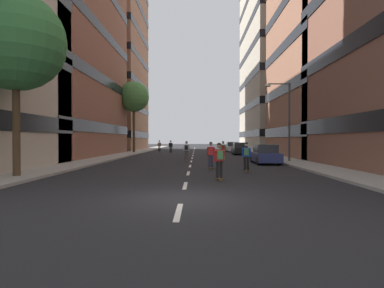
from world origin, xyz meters
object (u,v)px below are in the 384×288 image
(street_tree_near, at_px, (134,97))
(skater_3, at_px, (223,150))
(skater_6, at_px, (211,154))
(skater_0, at_px, (159,145))
(skater_1, at_px, (186,149))
(street_tree_mid, at_px, (16,42))
(parked_car_far, at_px, (265,155))
(skater_2, at_px, (171,146))
(skater_5, at_px, (219,159))
(parked_car_mid, at_px, (232,147))
(parked_car_near, at_px, (240,149))
(skater_4, at_px, (246,155))
(streetlamp_right, at_px, (285,113))

(street_tree_near, distance_m, skater_3, 21.56)
(street_tree_near, distance_m, skater_6, 27.64)
(skater_0, xyz_separation_m, skater_1, (4.84, -20.81, 0.00))
(street_tree_near, height_order, street_tree_mid, street_tree_near)
(parked_car_far, height_order, skater_2, skater_2)
(skater_2, relative_size, skater_5, 1.00)
(parked_car_mid, relative_size, street_tree_mid, 0.49)
(parked_car_near, xyz_separation_m, skater_4, (-2.50, -22.01, 0.32))
(street_tree_near, bearing_deg, streetlamp_right, -49.44)
(skater_1, distance_m, skater_2, 15.67)
(parked_car_far, bearing_deg, skater_2, 115.50)
(skater_3, bearing_deg, skater_4, -86.50)
(parked_car_mid, height_order, skater_0, skater_0)
(street_tree_near, relative_size, skater_4, 5.61)
(street_tree_mid, height_order, skater_3, street_tree_mid)
(street_tree_near, distance_m, skater_0, 8.65)
(street_tree_near, bearing_deg, skater_0, 53.04)
(parked_car_far, height_order, skater_4, skater_4)
(streetlamp_right, xyz_separation_m, skater_4, (-4.37, -7.87, -3.12))
(parked_car_near, bearing_deg, skater_4, -96.47)
(street_tree_near, height_order, skater_2, street_tree_near)
(street_tree_near, xyz_separation_m, skater_4, (11.87, -26.85, -6.90))
(skater_6, bearing_deg, skater_0, 103.00)
(parked_car_mid, xyz_separation_m, parked_car_far, (0.00, -24.34, 0.00))
(street_tree_near, relative_size, skater_3, 5.61)
(parked_car_near, bearing_deg, street_tree_mid, -119.42)
(skater_0, distance_m, skater_1, 21.37)
(parked_car_far, bearing_deg, street_tree_mid, -144.85)
(parked_car_far, xyz_separation_m, skater_5, (-4.38, -10.60, 0.32))
(parked_car_near, height_order, skater_4, skater_4)
(street_tree_near, relative_size, streetlamp_right, 1.53)
(parked_car_near, xyz_separation_m, parked_car_mid, (0.00, 8.98, 0.00))
(parked_car_mid, height_order, skater_4, skater_4)
(skater_0, relative_size, skater_2, 1.00)
(skater_2, xyz_separation_m, skater_3, (5.96, -15.84, 0.03))
(parked_car_far, bearing_deg, skater_5, -112.44)
(skater_0, bearing_deg, street_tree_near, -126.96)
(streetlamp_right, distance_m, skater_5, 13.72)
(streetlamp_right, distance_m, skater_1, 9.14)
(streetlamp_right, bearing_deg, skater_0, 119.52)
(parked_car_far, distance_m, street_tree_mid, 18.58)
(skater_2, height_order, skater_6, same)
(street_tree_near, bearing_deg, skater_5, -72.02)
(parked_car_near, relative_size, parked_car_mid, 1.00)
(skater_0, bearing_deg, streetlamp_right, -60.48)
(skater_2, bearing_deg, skater_4, -75.65)
(street_tree_mid, bearing_deg, skater_4, 16.27)
(skater_3, bearing_deg, street_tree_mid, -130.33)
(skater_1, height_order, skater_5, same)
(skater_1, height_order, skater_3, same)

